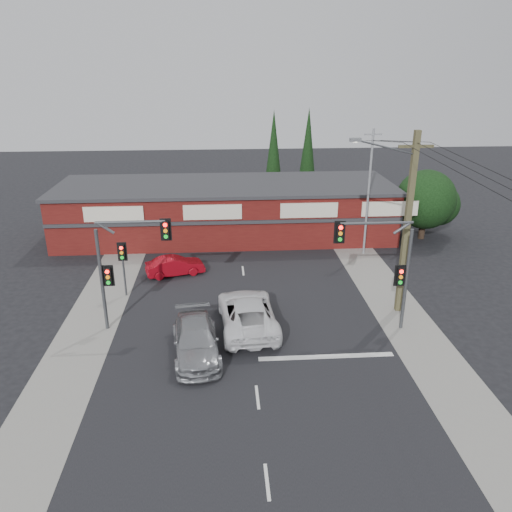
{
  "coord_description": "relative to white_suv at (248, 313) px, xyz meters",
  "views": [
    {
      "loc": [
        -1.25,
        -21.67,
        13.13
      ],
      "look_at": [
        0.45,
        3.0,
        3.51
      ],
      "focal_mm": 35.0,
      "sensor_mm": 36.0,
      "label": 1
    }
  ],
  "objects": [
    {
      "name": "traffic_mast_right",
      "position": [
        6.96,
        -0.65,
        3.1
      ],
      "size": [
        3.96,
        0.27,
        5.97
      ],
      "color": "#47494C",
      "rests_on": "ground"
    },
    {
      "name": "power_lines",
      "position": [
        8.57,
        -4.12,
        8.19
      ],
      "size": [
        2.01,
        29.0,
        1.22
      ],
      "color": "black",
      "rests_on": "ground"
    },
    {
      "name": "steel_pole",
      "position": [
        9.09,
        10.35,
        3.86
      ],
      "size": [
        1.2,
        0.16,
        9.0
      ],
      "color": "gray",
      "rests_on": "ground"
    },
    {
      "name": "ground",
      "position": [
        0.09,
        -1.65,
        -0.85
      ],
      "size": [
        120.0,
        120.0,
        0.0
      ],
      "primitive_type": "plane",
      "color": "black",
      "rests_on": "ground"
    },
    {
      "name": "utility_pole",
      "position": [
        8.46,
        1.33,
        4.55
      ],
      "size": [
        4.38,
        0.59,
        10.0
      ],
      "color": "brown",
      "rests_on": "ground"
    },
    {
      "name": "conifer_near",
      "position": [
        3.59,
        22.35,
        4.63
      ],
      "size": [
        1.8,
        1.8,
        9.25
      ],
      "color": "#2D2116",
      "rests_on": "ground"
    },
    {
      "name": "stop_line",
      "position": [
        3.59,
        -3.15,
        -0.83
      ],
      "size": [
        6.5,
        0.35,
        0.01
      ],
      "primitive_type": "cube",
      "color": "silver",
      "rests_on": "ground"
    },
    {
      "name": "verge_right",
      "position": [
        8.59,
        3.35,
        -0.84
      ],
      "size": [
        3.0,
        70.0,
        0.02
      ],
      "primitive_type": "cube",
      "color": "gray",
      "rests_on": "ground"
    },
    {
      "name": "verge_left",
      "position": [
        -8.41,
        3.35,
        -0.84
      ],
      "size": [
        3.0,
        70.0,
        0.02
      ],
      "primitive_type": "cube",
      "color": "gray",
      "rests_on": "ground"
    },
    {
      "name": "lane_dashes",
      "position": [
        0.09,
        3.08,
        -0.83
      ],
      "size": [
        0.12,
        47.08,
        0.01
      ],
      "color": "silver",
      "rests_on": "ground"
    },
    {
      "name": "tree_cluster",
      "position": [
        14.79,
        13.79,
        2.05
      ],
      "size": [
        5.9,
        5.1,
        5.5
      ],
      "color": "#2D2116",
      "rests_on": "ground"
    },
    {
      "name": "silver_suv",
      "position": [
        -2.6,
        -2.5,
        -0.09
      ],
      "size": [
        2.67,
        5.42,
        1.52
      ],
      "primitive_type": "imported",
      "rotation": [
        0.0,
        0.0,
        0.11
      ],
      "color": "#95979A",
      "rests_on": "ground"
    },
    {
      "name": "white_suv",
      "position": [
        0.0,
        0.0,
        0.0
      ],
      "size": [
        3.22,
        6.27,
        1.69
      ],
      "primitive_type": "imported",
      "rotation": [
        0.0,
        0.0,
        3.21
      ],
      "color": "silver",
      "rests_on": "ground"
    },
    {
      "name": "conifer_far",
      "position": [
        7.09,
        24.35,
        4.63
      ],
      "size": [
        1.8,
        1.8,
        9.25
      ],
      "color": "#2D2116",
      "rests_on": "ground"
    },
    {
      "name": "red_sedan",
      "position": [
        -4.4,
        7.32,
        -0.22
      ],
      "size": [
        4.01,
        2.29,
        1.25
      ],
      "primitive_type": "imported",
      "rotation": [
        0.0,
        0.0,
        1.84
      ],
      "color": "maroon",
      "rests_on": "ground"
    },
    {
      "name": "traffic_mast_left",
      "position": [
        -6.33,
        0.35,
        3.08
      ],
      "size": [
        3.77,
        0.27,
        5.97
      ],
      "color": "#47494C",
      "rests_on": "ground"
    },
    {
      "name": "shop_building",
      "position": [
        -0.9,
        15.33,
        1.29
      ],
      "size": [
        27.3,
        8.4,
        4.22
      ],
      "color": "#4C110F",
      "rests_on": "ground"
    },
    {
      "name": "pedestal_signal",
      "position": [
        -7.11,
        4.35,
        1.56
      ],
      "size": [
        0.55,
        0.27,
        3.38
      ],
      "color": "#47494C",
      "rests_on": "ground"
    },
    {
      "name": "road_strip",
      "position": [
        0.09,
        3.35,
        -0.84
      ],
      "size": [
        14.0,
        70.0,
        0.01
      ],
      "primitive_type": "cube",
      "color": "black",
      "rests_on": "ground"
    }
  ]
}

